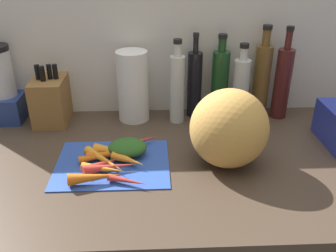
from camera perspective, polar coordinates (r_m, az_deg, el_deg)
name	(u,v)px	position (r cm, az deg, el deg)	size (l,w,h in cm)	color
ground_plane	(160,161)	(121.45, -1.23, -5.45)	(170.00, 80.00, 3.00)	#47382B
wall_back	(157,37)	(144.86, -1.74, 13.59)	(170.00, 3.00, 60.00)	silver
cutting_board	(113,163)	(118.17, -8.61, -5.71)	(35.63, 28.25, 0.80)	#2D51B7
carrot_0	(114,154)	(119.37, -8.34, -4.32)	(2.74, 2.74, 17.52)	orange
carrot_1	(101,164)	(114.63, -10.32, -5.88)	(2.96, 2.96, 12.11)	red
carrot_2	(123,157)	(117.23, -7.04, -4.85)	(2.79, 2.79, 17.02)	orange
carrot_3	(117,151)	(120.28, -7.87, -3.80)	(3.56, 3.56, 15.63)	orange
carrot_4	(103,169)	(112.54, -10.05, -6.57)	(2.83, 2.83, 13.30)	orange
carrot_5	(127,181)	(107.04, -6.34, -8.46)	(2.17, 2.17, 11.95)	red
carrot_6	(104,160)	(116.76, -9.94, -5.16)	(3.00, 3.00, 17.14)	orange
carrot_7	(128,160)	(115.39, -6.25, -5.21)	(3.33, 3.33, 10.83)	orange
carrot_8	(94,177)	(108.72, -11.37, -7.80)	(3.59, 3.59, 14.91)	orange
carrot_9	(140,141)	(125.44, -4.32, -2.39)	(2.88, 2.88, 13.86)	red
carrot_10	(100,156)	(119.17, -10.45, -4.67)	(2.36, 2.36, 13.66)	orange
carrot_11	(112,167)	(113.00, -8.70, -6.30)	(2.83, 2.83, 15.02)	red
carrot_greens_pile	(128,147)	(119.84, -6.31, -3.33)	(12.57, 9.67, 5.32)	#2D6023
winter_squash	(229,129)	(112.88, 9.46, -0.40)	(24.07, 22.46, 24.83)	gold
knife_block	(51,100)	(147.42, -17.76, 3.89)	(12.09, 17.20, 22.81)	olive
blender_appliance	(2,89)	(154.05, -24.43, 5.25)	(14.23, 14.23, 29.46)	navy
paper_towel_roll	(133,86)	(141.29, -5.47, 6.16)	(11.86, 11.86, 27.22)	white
bottle_0	(177,87)	(138.66, 1.43, 6.01)	(5.60, 5.60, 32.21)	silver
bottle_1	(194,83)	(144.45, 4.14, 6.63)	(5.71, 5.71, 33.09)	black
bottle_2	(220,82)	(145.43, 8.05, 6.74)	(6.69, 6.69, 32.61)	#19421E
bottle_3	(240,88)	(143.52, 11.20, 5.77)	(6.26, 6.26, 30.14)	silver
bottle_4	(262,78)	(149.11, 14.33, 7.17)	(6.49, 6.49, 35.70)	brown
bottle_5	(282,82)	(148.97, 17.36, 6.54)	(6.31, 6.31, 35.82)	#471919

